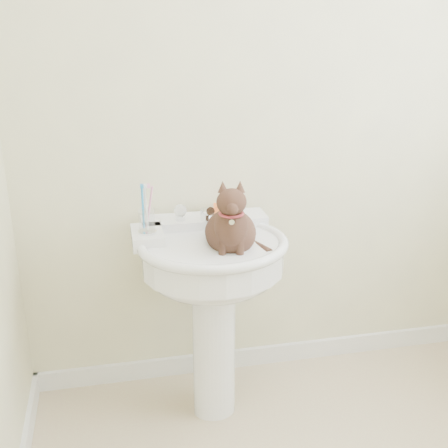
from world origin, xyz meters
TOP-DOWN VIEW (x-y plane):
  - wall_back at (0.00, 1.10)m, footprint 2.20×0.00m
  - baseboard_back at (0.00, 1.09)m, footprint 2.20×0.02m
  - pedestal_sink at (-0.34, 0.81)m, footprint 0.59×0.57m
  - faucet at (-0.34, 0.95)m, footprint 0.28×0.12m
  - soap_bar at (-0.25, 1.04)m, footprint 0.10×0.07m
  - toothbrush_cup at (-0.58, 0.86)m, footprint 0.07×0.07m
  - cat at (-0.28, 0.75)m, footprint 0.21×0.26m

SIDE VIEW (x-z plane):
  - baseboard_back at x=0.00m, z-range 0.00..0.09m
  - pedestal_sink at x=-0.34m, z-range 0.23..1.04m
  - soap_bar at x=-0.25m, z-range 0.81..0.84m
  - cat at x=-0.28m, z-range 0.65..1.04m
  - faucet at x=-0.34m, z-range 0.78..0.92m
  - toothbrush_cup at x=-0.58m, z-range 0.76..0.95m
  - wall_back at x=0.00m, z-range 0.00..2.50m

